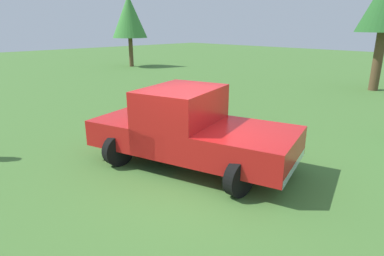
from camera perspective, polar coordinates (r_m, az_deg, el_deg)
ground_plane at (r=7.07m, az=-0.16°, el=-8.74°), size 80.00×80.00×0.00m
pickup_truck at (r=7.46m, az=-0.80°, el=0.26°), size 3.16×4.99×1.79m
tree_back_right at (r=26.64m, az=-10.85°, el=18.40°), size 2.63×2.63×5.30m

